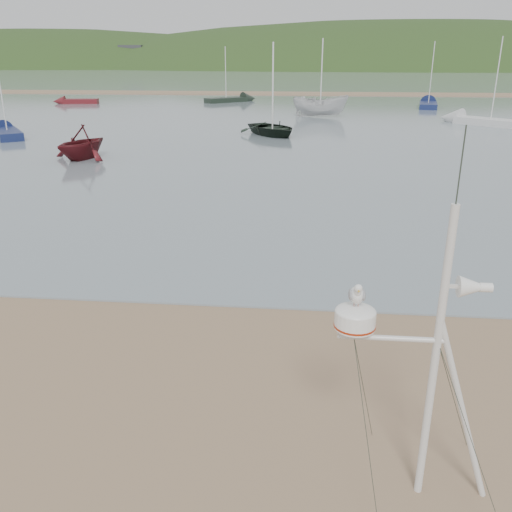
# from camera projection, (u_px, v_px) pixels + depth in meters

# --- Properties ---
(ground) EXTENTS (560.00, 560.00, 0.00)m
(ground) POSITION_uv_depth(u_px,v_px,m) (107.00, 420.00, 8.09)
(ground) COLOR #806349
(ground) RESTS_ON ground
(water) EXTENTS (560.00, 256.00, 0.04)m
(water) POSITION_uv_depth(u_px,v_px,m) (301.00, 76.00, 131.09)
(water) COLOR slate
(water) RESTS_ON ground
(sandbar) EXTENTS (560.00, 7.00, 0.07)m
(sandbar) POSITION_uv_depth(u_px,v_px,m) (291.00, 93.00, 73.30)
(sandbar) COLOR #806349
(sandbar) RESTS_ON water
(hill_ridge) EXTENTS (620.00, 180.00, 80.00)m
(hill_ridge) POSITION_uv_depth(u_px,v_px,m) (348.00, 115.00, 232.27)
(hill_ridge) COLOR #203716
(hill_ridge) RESTS_ON ground
(far_cottages) EXTENTS (294.40, 6.30, 8.00)m
(far_cottages) POSITION_uv_depth(u_px,v_px,m) (314.00, 57.00, 189.06)
(far_cottages) COLOR silver
(far_cottages) RESTS_ON ground
(mast_rig) EXTENTS (2.00, 2.13, 4.51)m
(mast_rig) POSITION_uv_depth(u_px,v_px,m) (423.00, 420.00, 6.38)
(mast_rig) COLOR silver
(mast_rig) RESTS_ON ground
(boat_dark) EXTENTS (3.13, 2.66, 4.49)m
(boat_dark) POSITION_uv_depth(u_px,v_px,m) (273.00, 100.00, 35.20)
(boat_dark) COLOR black
(boat_dark) RESTS_ON water
(boat_red) EXTENTS (3.28, 2.60, 3.31)m
(boat_red) POSITION_uv_depth(u_px,v_px,m) (79.00, 126.00, 27.29)
(boat_red) COLOR #581419
(boat_red) RESTS_ON water
(boat_white) EXTENTS (1.99, 1.94, 4.74)m
(boat_white) POSITION_uv_depth(u_px,v_px,m) (321.00, 88.00, 45.75)
(boat_white) COLOR silver
(boat_white) RESTS_ON water
(dinghy_red_far) EXTENTS (4.94, 1.94, 1.17)m
(dinghy_red_far) POSITION_uv_depth(u_px,v_px,m) (71.00, 101.00, 58.70)
(dinghy_red_far) COLOR #581419
(dinghy_red_far) RESTS_ON ground
(sailboat_blue_far) EXTENTS (2.91, 7.04, 6.82)m
(sailboat_blue_far) POSITION_uv_depth(u_px,v_px,m) (428.00, 104.00, 55.94)
(sailboat_blue_far) COLOR #15204B
(sailboat_blue_far) RESTS_ON ground
(sailboat_dark_mid) EXTENTS (5.89, 5.30, 6.37)m
(sailboat_dark_mid) POSITION_uv_depth(u_px,v_px,m) (238.00, 99.00, 61.35)
(sailboat_dark_mid) COLOR black
(sailboat_dark_mid) RESTS_ON ground
(sailboat_blue_near) EXTENTS (4.46, 5.39, 5.68)m
(sailboat_blue_near) POSITION_uv_depth(u_px,v_px,m) (5.00, 131.00, 36.02)
(sailboat_blue_near) COLOR #15204B
(sailboat_blue_near) RESTS_ON ground
(sailboat_white_near) EXTENTS (6.14, 6.00, 6.87)m
(sailboat_white_near) POSITION_uv_depth(u_px,v_px,m) (468.00, 120.00, 42.18)
(sailboat_white_near) COLOR silver
(sailboat_white_near) RESTS_ON ground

